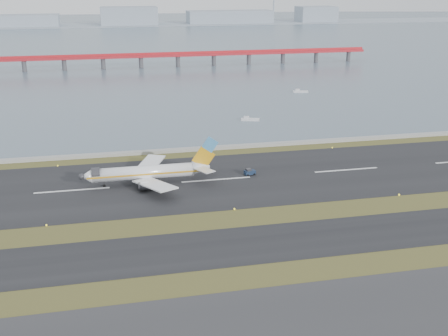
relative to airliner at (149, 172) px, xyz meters
The scene contains 11 objects.
ground 36.40m from the airliner, 58.53° to the right, with size 1000.00×1000.00×0.00m, color #314017.
taxiway_strip 47.02m from the airliner, 66.21° to the right, with size 1000.00×18.00×0.10m, color black.
runway_strip 19.25m from the airliner, ahead, with size 1000.00×45.00×0.10m, color black.
seawall 34.83m from the airliner, 56.96° to the left, with size 1000.00×2.50×1.00m, color gray.
bay_water 429.52m from the airliner, 87.48° to the left, with size 1400.00×800.00×1.30m, color #4E6070.
red_pier 222.56m from the airliner, 79.93° to the left, with size 260.00×5.00×10.20m.
far_shoreline 590.00m from the airliner, 86.84° to the left, with size 1400.00×80.00×60.50m.
airliner is the anchor object (origin of this frame).
pushback_tug 29.46m from the airliner, ahead, with size 3.42×2.40×2.00m.
workboat_near 80.58m from the airliner, 54.62° to the left, with size 7.82×4.30×1.81m.
workboat_far 146.47m from the airliner, 53.56° to the left, with size 7.89×4.15×1.83m.
Camera 1 is at (-30.36, -117.92, 54.49)m, focal length 45.00 mm.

